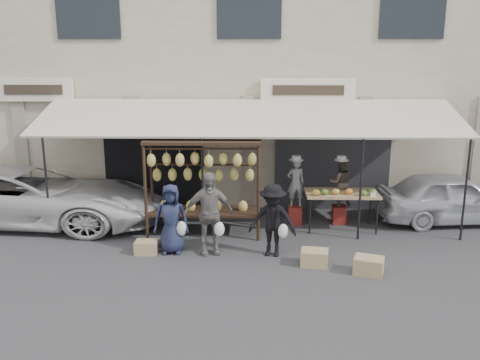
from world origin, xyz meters
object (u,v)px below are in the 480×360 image
(vendor_right, at_px, (340,182))
(van, at_px, (17,182))
(sedan, at_px, (452,197))
(customer_right, at_px, (273,220))
(customer_left, at_px, (171,219))
(produce_table, at_px, (342,194))
(customer_mid, at_px, (209,213))
(banana_rack, at_px, (203,169))
(vendor_left, at_px, (296,183))
(crate_near_b, at_px, (369,266))
(crate_near_a, at_px, (314,258))
(crate_far, at_px, (146,247))

(vendor_right, relative_size, van, 0.24)
(van, bearing_deg, sedan, -83.92)
(vendor_right, xyz_separation_m, customer_right, (-1.71, -2.10, -0.27))
(customer_left, xyz_separation_m, sedan, (6.60, 2.16, -0.12))
(produce_table, distance_m, van, 7.84)
(produce_table, height_order, customer_mid, customer_mid)
(customer_left, bearing_deg, vendor_right, 24.82)
(banana_rack, relative_size, vendor_left, 2.20)
(customer_left, relative_size, crate_near_b, 2.72)
(banana_rack, height_order, customer_left, banana_rack)
(banana_rack, bearing_deg, crate_near_a, -36.00)
(vendor_left, distance_m, crate_far, 3.92)
(banana_rack, distance_m, vendor_right, 3.40)
(banana_rack, xyz_separation_m, customer_left, (-0.58, -1.09, -0.82))
(vendor_left, distance_m, customer_left, 3.35)
(vendor_left, xyz_separation_m, customer_left, (-2.74, -1.90, -0.30))
(crate_near_b, height_order, sedan, sedan)
(produce_table, relative_size, crate_near_a, 3.21)
(crate_far, bearing_deg, crate_near_b, -11.66)
(customer_left, distance_m, sedan, 6.95)
(customer_mid, distance_m, crate_near_b, 3.37)
(crate_near_a, relative_size, crate_near_b, 0.97)
(banana_rack, distance_m, produce_table, 3.32)
(crate_far, xyz_separation_m, sedan, (7.13, 2.24, 0.49))
(vendor_left, bearing_deg, customer_mid, 35.18)
(vendor_left, distance_m, crate_near_a, 2.68)
(customer_mid, bearing_deg, customer_right, -16.51)
(customer_right, bearing_deg, customer_mid, -172.18)
(customer_left, distance_m, crate_far, 0.81)
(crate_far, xyz_separation_m, van, (-3.51, 1.95, 0.88))
(banana_rack, relative_size, customer_left, 1.75)
(crate_near_b, relative_size, van, 0.11)
(crate_near_a, height_order, sedan, sedan)
(customer_left, relative_size, crate_far, 3.22)
(vendor_right, height_order, sedan, vendor_right)
(vendor_right, bearing_deg, crate_near_b, 85.69)
(vendor_left, bearing_deg, customer_right, 63.44)
(banana_rack, height_order, customer_right, banana_rack)
(banana_rack, xyz_separation_m, sedan, (6.02, 1.07, -0.94))
(banana_rack, distance_m, vendor_left, 2.36)
(customer_left, bearing_deg, crate_near_b, -16.76)
(crate_far, bearing_deg, produce_table, 20.31)
(vendor_right, bearing_deg, van, -5.71)
(crate_near_a, distance_m, sedan, 4.63)
(banana_rack, height_order, produce_table, banana_rack)
(vendor_right, bearing_deg, crate_near_a, 64.74)
(customer_left, height_order, van, van)
(customer_left, xyz_separation_m, customer_mid, (0.79, -0.02, 0.14))
(produce_table, bearing_deg, van, 177.48)
(produce_table, xyz_separation_m, customer_left, (-3.80, -1.52, -0.13))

